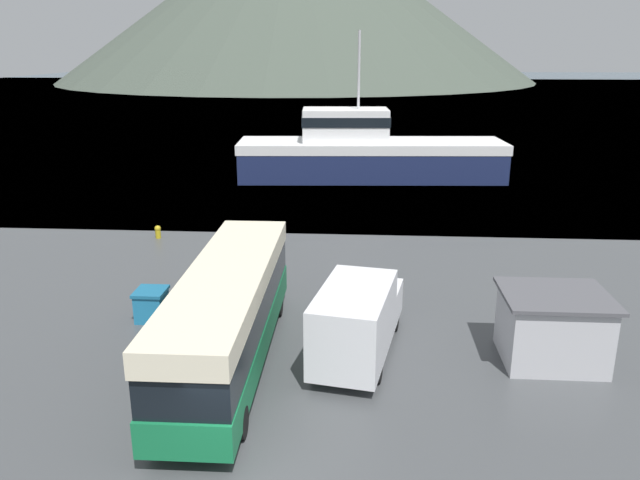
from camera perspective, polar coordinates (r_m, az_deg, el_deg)
ground_plane at (r=16.31m, az=-7.38°, el=-20.80°), size 400.00×400.00×0.00m
water_surface at (r=153.67m, az=2.92°, el=13.48°), size 240.00×240.00×0.00m
tour_bus at (r=20.40m, az=-8.37°, el=-6.50°), size 2.53×11.48×3.32m
delivery_van at (r=20.98m, az=3.46°, el=-7.11°), size 3.28×6.55×2.62m
fishing_boat at (r=49.61m, az=4.30°, el=8.07°), size 20.98×6.72×11.22m
storage_bin at (r=24.78m, az=-15.15°, el=-5.70°), size 1.15×1.26×1.20m
dock_kiosk at (r=22.07m, az=20.47°, el=-7.46°), size 3.45×3.00×2.38m
mooring_bollard at (r=35.15m, az=-14.60°, el=0.77°), size 0.34×0.34×0.71m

